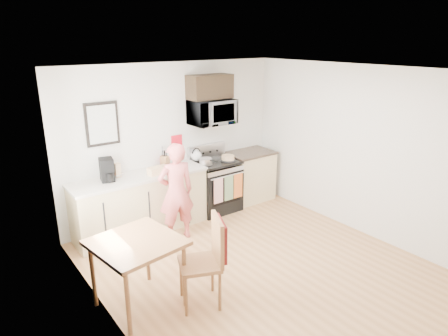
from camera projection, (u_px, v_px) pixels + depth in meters
floor at (263, 269)px, 5.37m from camera, size 4.60×4.60×0.00m
back_wall at (174, 141)px, 6.72m from camera, size 4.00×0.04×2.60m
left_wall at (111, 219)px, 3.83m from camera, size 0.04×4.60×2.60m
right_wall at (363, 152)px, 6.10m from camera, size 0.04×4.60×2.60m
ceiling at (269, 71)px, 4.56m from camera, size 4.00×4.60×0.04m
window at (85, 173)px, 4.39m from camera, size 0.06×1.40×1.50m
cabinet_left at (141, 205)px, 6.30m from camera, size 2.10×0.60×0.90m
countertop_left at (139, 177)px, 6.16m from camera, size 2.14×0.64×0.04m
cabinet_right at (249, 177)px, 7.56m from camera, size 0.84×0.60×0.90m
countertop_right at (250, 153)px, 7.42m from camera, size 0.88×0.64×0.04m
range at (216, 187)px, 7.10m from camera, size 0.76×0.70×1.16m
microwave at (212, 112)px, 6.76m from camera, size 0.76×0.51×0.42m
upper_cabinet at (210, 87)px, 6.67m from camera, size 0.76×0.35×0.40m
wall_art at (102, 124)px, 5.88m from camera, size 0.50×0.04×0.65m
wall_trivet at (177, 141)px, 6.74m from camera, size 0.20×0.02×0.20m
person at (176, 192)px, 5.97m from camera, size 0.61×0.46×1.52m
dining_table at (137, 249)px, 4.41m from camera, size 0.89×0.89×0.84m
chair at (212, 249)px, 4.51m from camera, size 0.63×0.59×1.07m
knife_block at (165, 162)px, 6.45m from camera, size 0.13×0.15×0.21m
utensil_crock at (163, 158)px, 6.58m from camera, size 0.11×0.11×0.33m
fruit_bowl at (117, 174)px, 6.10m from camera, size 0.25×0.25×0.09m
milk_carton at (117, 170)px, 6.05m from camera, size 0.08×0.08×0.22m
coffee_maker at (107, 170)px, 5.87m from camera, size 0.24×0.31×0.34m
bread_bag at (158, 170)px, 6.19m from camera, size 0.33×0.18×0.12m
cake at (228, 158)px, 6.93m from camera, size 0.27×0.27×0.09m
kettle at (196, 155)px, 6.89m from camera, size 0.19×0.19×0.23m
pot at (206, 161)px, 6.71m from camera, size 0.22×0.37×0.11m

